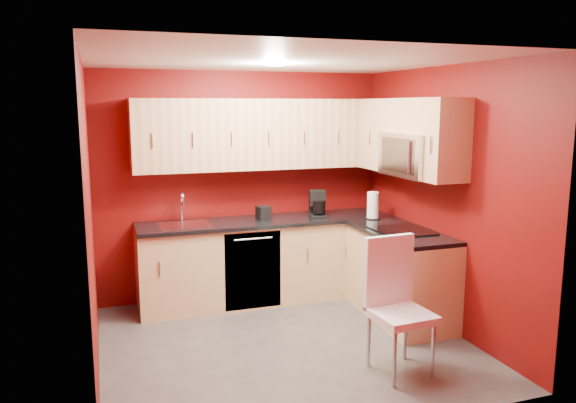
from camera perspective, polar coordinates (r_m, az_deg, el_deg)
floor at (r=5.23m, az=-0.27°, el=-14.27°), size 3.20×3.20×0.00m
ceiling at (r=4.80m, az=-0.30°, el=14.16°), size 3.20×3.20×0.00m
wall_back at (r=6.29m, az=-4.65°, el=1.65°), size 3.20×0.00×3.20m
wall_front at (r=3.51m, az=7.58°, el=-4.86°), size 3.20×0.00×3.20m
wall_left at (r=4.62m, az=-19.46°, el=-1.80°), size 0.00×3.00×3.00m
wall_right at (r=5.58m, az=15.50°, el=0.30°), size 0.00×3.00×3.00m
base_cabinets_back at (r=6.22m, az=-2.06°, el=-6.09°), size 2.80×0.60×0.87m
base_cabinets_right at (r=5.81m, az=11.27°, el=-7.43°), size 0.60×1.30×0.87m
countertop_back at (r=6.10m, az=-2.05°, el=-2.01°), size 2.80×0.63×0.04m
countertop_right at (r=5.67m, az=11.37°, el=-3.09°), size 0.63×1.27×0.04m
upper_cabinets_back at (r=6.12m, az=-2.48°, el=6.86°), size 2.80×0.35×0.75m
upper_cabinets_right at (r=5.79m, az=11.87°, el=7.12°), size 0.35×1.55×0.75m
microwave at (r=5.58m, az=12.78°, el=4.66°), size 0.42×0.76×0.42m
cooktop at (r=5.63m, az=11.51°, el=-2.92°), size 0.50×0.55×0.01m
sink at (r=5.92m, az=-10.48°, el=-2.00°), size 0.52×0.42×0.35m
dishwasher_front at (r=5.89m, az=-3.59°, el=-7.02°), size 0.60×0.02×0.82m
downlight at (r=5.08m, az=-1.41°, el=13.74°), size 0.20×0.20×0.01m
coffee_maker at (r=6.20m, az=3.09°, el=-0.27°), size 0.22×0.26×0.29m
napkin_holder at (r=6.08m, az=-2.52°, el=-1.16°), size 0.15×0.15×0.14m
paper_towel at (r=6.17m, az=8.62°, el=-0.39°), size 0.17×0.17×0.29m
dining_chair at (r=4.61m, az=11.46°, el=-10.55°), size 0.47×0.49×1.09m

